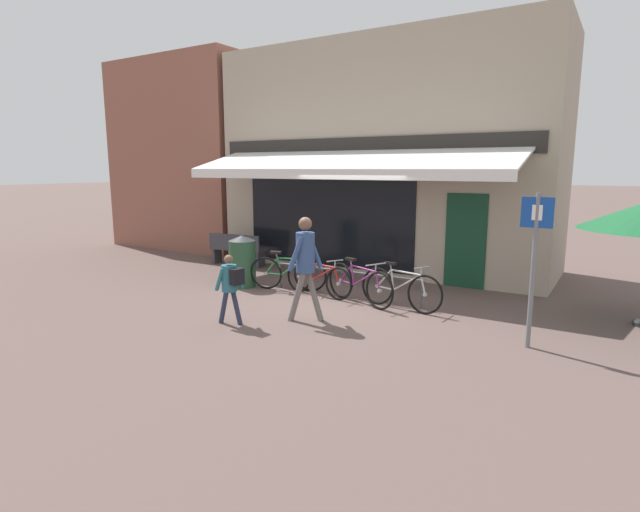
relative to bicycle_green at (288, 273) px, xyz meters
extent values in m
plane|color=brown|center=(1.21, -0.42, -0.39)|extent=(160.00, 160.00, 0.00)
cube|color=tan|center=(0.57, 3.81, 2.51)|extent=(8.73, 3.00, 5.81)
cube|color=black|center=(-0.39, 2.30, 0.86)|extent=(4.80, 0.04, 2.20)
cube|color=#143D28|center=(3.19, 2.30, 0.66)|extent=(0.90, 0.04, 2.10)
cube|color=#282623|center=(0.57, 2.29, 2.77)|extent=(8.30, 0.06, 0.44)
cube|color=white|center=(0.57, 1.44, 2.44)|extent=(7.86, 1.77, 0.50)
cube|color=white|center=(0.57, 0.56, 2.12)|extent=(7.86, 0.03, 0.20)
cube|color=#8E5647|center=(-6.56, 4.31, 2.66)|extent=(5.12, 4.00, 6.10)
cylinder|color=#47494F|center=(1.35, 0.13, 0.16)|extent=(3.39, 0.04, 0.04)
cylinder|color=#47494F|center=(-0.29, 0.13, -0.12)|extent=(0.04, 0.04, 0.55)
cylinder|color=#47494F|center=(3.00, 0.13, -0.12)|extent=(0.04, 0.04, 0.55)
torus|color=black|center=(0.48, 0.16, -0.03)|extent=(0.73, 0.34, 0.73)
cylinder|color=#9E9EA3|center=(0.48, 0.16, -0.03)|extent=(0.09, 0.08, 0.08)
torus|color=black|center=(-0.47, -0.16, -0.03)|extent=(0.73, 0.34, 0.73)
cylinder|color=#9E9EA3|center=(-0.47, -0.16, -0.03)|extent=(0.09, 0.08, 0.08)
cylinder|color=#23703D|center=(0.12, 0.03, 0.14)|extent=(0.55, 0.18, 0.39)
cylinder|color=#23703D|center=(0.09, 0.00, 0.32)|extent=(0.60, 0.23, 0.05)
cylinder|color=#23703D|center=(-0.17, -0.07, 0.14)|extent=(0.11, 0.10, 0.38)
cylinder|color=#23703D|center=(-0.31, -0.10, -0.04)|extent=(0.34, 0.15, 0.05)
cylinder|color=#23703D|center=(-0.34, -0.13, 0.15)|extent=(0.31, 0.10, 0.38)
cylinder|color=#23703D|center=(0.43, 0.13, 0.14)|extent=(0.14, 0.11, 0.35)
cylinder|color=#9E9EA3|center=(-0.21, -0.11, 0.38)|extent=(0.06, 0.05, 0.11)
cube|color=black|center=(-0.23, -0.12, 0.45)|extent=(0.26, 0.18, 0.06)
cylinder|color=#9E9EA3|center=(0.39, 0.09, 0.38)|extent=(0.04, 0.04, 0.14)
cylinder|color=#9E9EA3|center=(0.39, 0.09, 0.45)|extent=(0.19, 0.50, 0.07)
torus|color=black|center=(1.34, -0.12, -0.05)|extent=(0.68, 0.20, 0.68)
cylinder|color=#9E9EA3|center=(1.34, -0.12, -0.05)|extent=(0.08, 0.08, 0.07)
torus|color=black|center=(0.26, 0.05, -0.05)|extent=(0.68, 0.20, 0.68)
cylinder|color=#9E9EA3|center=(0.26, 0.05, -0.05)|extent=(0.08, 0.08, 0.07)
cylinder|color=#B21E1E|center=(0.93, -0.05, 0.10)|extent=(0.61, 0.10, 0.36)
cylinder|color=#B21E1E|center=(0.89, -0.03, 0.27)|extent=(0.67, 0.14, 0.05)
cylinder|color=#B21E1E|center=(0.60, 0.01, 0.10)|extent=(0.12, 0.08, 0.36)
cylinder|color=#B21E1E|center=(0.45, 0.02, -0.06)|extent=(0.38, 0.09, 0.05)
cylinder|color=#B21E1E|center=(0.41, 0.04, 0.11)|extent=(0.33, 0.06, 0.35)
cylinder|color=#B21E1E|center=(1.28, -0.10, 0.10)|extent=(0.16, 0.09, 0.33)
cylinder|color=#9E9EA3|center=(0.55, 0.03, 0.33)|extent=(0.06, 0.04, 0.11)
cube|color=black|center=(0.53, 0.04, 0.40)|extent=(0.25, 0.14, 0.06)
cylinder|color=#9E9EA3|center=(1.23, -0.07, 0.33)|extent=(0.03, 0.04, 0.14)
cylinder|color=#9E9EA3|center=(1.23, -0.07, 0.40)|extent=(0.10, 0.52, 0.06)
torus|color=black|center=(2.34, -0.31, -0.02)|extent=(0.71, 0.31, 0.73)
cylinder|color=#9E9EA3|center=(2.34, -0.31, -0.02)|extent=(0.09, 0.08, 0.07)
torus|color=black|center=(1.29, 0.07, -0.02)|extent=(0.71, 0.31, 0.73)
cylinder|color=#9E9EA3|center=(1.29, 0.07, -0.02)|extent=(0.09, 0.08, 0.07)
cylinder|color=#892D7A|center=(1.94, -0.16, 0.14)|extent=(0.60, 0.24, 0.39)
cylinder|color=#892D7A|center=(1.90, -0.14, 0.33)|extent=(0.66, 0.27, 0.05)
cylinder|color=#892D7A|center=(1.62, -0.04, 0.15)|extent=(0.12, 0.08, 0.39)
cylinder|color=#892D7A|center=(1.47, 0.01, -0.03)|extent=(0.38, 0.17, 0.05)
cylinder|color=#892D7A|center=(1.43, 0.03, 0.16)|extent=(0.33, 0.14, 0.38)
cylinder|color=#892D7A|center=(2.28, -0.29, 0.15)|extent=(0.16, 0.10, 0.36)
cylinder|color=#9E9EA3|center=(1.57, -0.02, 0.39)|extent=(0.06, 0.04, 0.11)
cube|color=black|center=(1.55, -0.01, 0.46)|extent=(0.26, 0.18, 0.05)
cylinder|color=#9E9EA3|center=(2.23, -0.26, 0.39)|extent=(0.03, 0.04, 0.14)
cylinder|color=#9E9EA3|center=(2.23, -0.26, 0.46)|extent=(0.20, 0.50, 0.04)
torus|color=black|center=(3.17, -0.14, -0.03)|extent=(0.74, 0.22, 0.73)
cylinder|color=#9E9EA3|center=(3.17, -0.14, -0.03)|extent=(0.08, 0.08, 0.08)
torus|color=black|center=(2.14, 0.02, -0.03)|extent=(0.74, 0.22, 0.73)
cylinder|color=#9E9EA3|center=(2.14, 0.02, -0.03)|extent=(0.08, 0.08, 0.08)
cylinder|color=#BCB7B2|center=(2.78, -0.07, 0.14)|extent=(0.58, 0.09, 0.39)
cylinder|color=#BCB7B2|center=(2.74, -0.04, 0.32)|extent=(0.64, 0.13, 0.05)
cylinder|color=#BCB7B2|center=(2.46, -0.02, 0.14)|extent=(0.12, 0.09, 0.38)
cylinder|color=#BCB7B2|center=(2.32, -0.01, -0.04)|extent=(0.37, 0.09, 0.05)
cylinder|color=#BCB7B2|center=(2.29, 0.01, 0.15)|extent=(0.32, 0.04, 0.38)
cylinder|color=#BCB7B2|center=(3.11, -0.12, 0.14)|extent=(0.15, 0.09, 0.35)
cylinder|color=#9E9EA3|center=(2.41, 0.01, 0.38)|extent=(0.06, 0.05, 0.11)
cube|color=black|center=(2.40, 0.02, 0.45)|extent=(0.25, 0.14, 0.06)
cylinder|color=#9E9EA3|center=(3.06, -0.09, 0.38)|extent=(0.03, 0.04, 0.14)
cylinder|color=#9E9EA3|center=(3.06, -0.08, 0.45)|extent=(0.10, 0.52, 0.07)
cylinder|color=slate|center=(1.43, -1.74, 0.05)|extent=(0.37, 0.17, 0.90)
cylinder|color=slate|center=(1.64, -1.52, 0.05)|extent=(0.37, 0.17, 0.90)
cylinder|color=#334C7F|center=(1.53, -1.63, 0.83)|extent=(0.38, 0.38, 0.69)
sphere|color=brown|center=(1.53, -1.63, 1.32)|extent=(0.23, 0.23, 0.23)
cylinder|color=#334C7F|center=(1.60, -1.43, 0.82)|extent=(0.30, 0.20, 0.61)
cylinder|color=#334C7F|center=(1.47, -1.84, 0.82)|extent=(0.30, 0.20, 0.61)
cylinder|color=#282D47|center=(0.43, -2.52, -0.10)|extent=(0.26, 0.11, 0.60)
cylinder|color=#282D47|center=(0.62, -2.40, -0.10)|extent=(0.26, 0.11, 0.60)
cylinder|color=#286675|center=(0.53, -2.46, 0.41)|extent=(0.29, 0.29, 0.45)
sphere|color=brown|center=(0.53, -2.46, 0.74)|extent=(0.15, 0.15, 0.15)
cylinder|color=#286675|center=(0.61, -2.32, 0.41)|extent=(0.21, 0.10, 0.41)
cylinder|color=#286675|center=(0.44, -2.60, 0.41)|extent=(0.21, 0.10, 0.41)
cube|color=black|center=(0.73, -2.48, 0.47)|extent=(0.17, 0.24, 0.27)
cylinder|color=#23472D|center=(-1.09, -0.22, 0.13)|extent=(0.59, 0.59, 1.05)
cone|color=#33353A|center=(-1.09, -0.22, 0.71)|extent=(0.60, 0.60, 0.12)
cylinder|color=slate|center=(5.09, -1.00, 0.76)|extent=(0.07, 0.07, 2.30)
cube|color=#14429E|center=(5.09, -1.01, 1.63)|extent=(0.44, 0.02, 0.44)
cube|color=white|center=(5.09, -1.02, 1.63)|extent=(0.14, 0.01, 0.22)
cube|color=#38383D|center=(-2.86, 1.68, 0.06)|extent=(1.64, 0.62, 0.06)
cube|color=#38383D|center=(-2.84, 1.49, 0.28)|extent=(1.60, 0.23, 0.40)
cube|color=#38383D|center=(-3.58, 1.60, -0.17)|extent=(0.12, 0.36, 0.45)
cube|color=#38383D|center=(-2.15, 1.76, -0.17)|extent=(0.12, 0.36, 0.45)
camera|label=1|loc=(6.17, -8.68, 2.25)|focal=28.00mm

